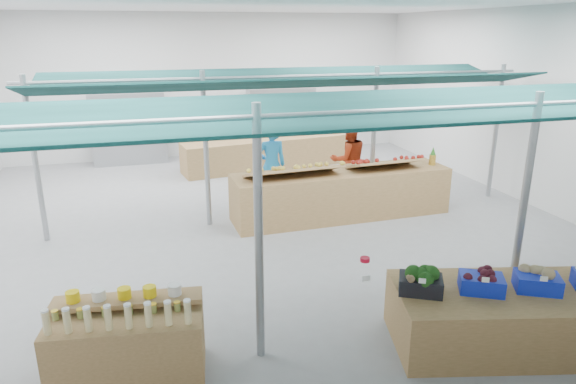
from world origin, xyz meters
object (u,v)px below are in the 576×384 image
object	(u,v)px
bottle_shelf	(128,341)
veg_counter	(548,316)
fruit_counter	(341,194)
vendor_right	(348,160)
vendor_left	(271,165)

from	to	relation	value
bottle_shelf	veg_counter	bearing A→B (deg)	-1.72
fruit_counter	vendor_right	bearing A→B (deg)	59.62
veg_counter	vendor_right	bearing A→B (deg)	105.46
veg_counter	fruit_counter	bearing A→B (deg)	112.67
fruit_counter	vendor_left	world-z (taller)	vendor_left
vendor_right	bottle_shelf	bearing A→B (deg)	45.75
veg_counter	vendor_left	world-z (taller)	vendor_left
bottle_shelf	fruit_counter	world-z (taller)	bottle_shelf
vendor_left	vendor_right	size ratio (longest dim) A/B	1.00
fruit_counter	vendor_left	size ratio (longest dim) A/B	2.50
bottle_shelf	fruit_counter	bearing A→B (deg)	52.34
veg_counter	fruit_counter	distance (m)	5.00
veg_counter	vendor_left	xyz separation A→B (m)	(-1.95, 6.04, 0.53)
fruit_counter	vendor_right	world-z (taller)	vendor_right
veg_counter	vendor_right	size ratio (longest dim) A/B	2.09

